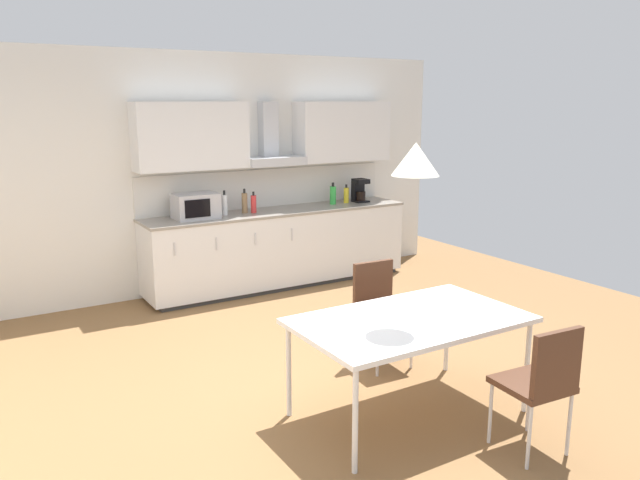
# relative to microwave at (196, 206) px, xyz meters

# --- Properties ---
(ground_plane) EXTENTS (8.54, 8.74, 0.02)m
(ground_plane) POSITION_rel_microwave_xyz_m (0.07, -2.59, -1.08)
(ground_plane) COLOR brown
(wall_back) EXTENTS (6.84, 0.10, 2.76)m
(wall_back) POSITION_rel_microwave_xyz_m (0.07, 0.37, 0.31)
(wall_back) COLOR silver
(wall_back) RESTS_ON ground_plane
(kitchen_counter) EXTENTS (3.30, 0.66, 0.93)m
(kitchen_counter) POSITION_rel_microwave_xyz_m (1.04, 0.00, -0.60)
(kitchen_counter) COLOR #333333
(kitchen_counter) RESTS_ON ground_plane
(backsplash_tile) EXTENTS (3.28, 0.02, 0.46)m
(backsplash_tile) POSITION_rel_microwave_xyz_m (1.04, 0.31, 0.09)
(backsplash_tile) COLOR silver
(backsplash_tile) RESTS_ON kitchen_counter
(upper_wall_cabinets) EXTENTS (3.28, 0.40, 0.74)m
(upper_wall_cabinets) POSITION_rel_microwave_xyz_m (1.04, 0.15, 0.75)
(upper_wall_cabinets) COLOR silver
(microwave) EXTENTS (0.48, 0.35, 0.28)m
(microwave) POSITION_rel_microwave_xyz_m (0.00, 0.00, 0.00)
(microwave) COLOR #ADADB2
(microwave) RESTS_ON kitchen_counter
(coffee_maker) EXTENTS (0.18, 0.19, 0.30)m
(coffee_maker) POSITION_rel_microwave_xyz_m (2.23, 0.03, 0.01)
(coffee_maker) COLOR black
(coffee_maker) RESTS_ON kitchen_counter
(bottle_brown) EXTENTS (0.07, 0.07, 0.29)m
(bottle_brown) POSITION_rel_microwave_xyz_m (0.61, 0.03, -0.02)
(bottle_brown) COLOR brown
(bottle_brown) RESTS_ON kitchen_counter
(bottle_white) EXTENTS (0.06, 0.06, 0.28)m
(bottle_white) POSITION_rel_microwave_xyz_m (0.36, 0.03, -0.02)
(bottle_white) COLOR white
(bottle_white) RESTS_ON kitchen_counter
(bottle_yellow) EXTENTS (0.07, 0.07, 0.24)m
(bottle_yellow) POSITION_rel_microwave_xyz_m (2.04, 0.04, -0.04)
(bottle_yellow) COLOR yellow
(bottle_yellow) RESTS_ON kitchen_counter
(bottle_green) EXTENTS (0.08, 0.08, 0.28)m
(bottle_green) POSITION_rel_microwave_xyz_m (1.83, 0.03, -0.02)
(bottle_green) COLOR green
(bottle_green) RESTS_ON kitchen_counter
(bottle_red) EXTENTS (0.07, 0.07, 0.25)m
(bottle_red) POSITION_rel_microwave_xyz_m (0.71, -0.00, -0.03)
(bottle_red) COLOR red
(bottle_red) RESTS_ON kitchen_counter
(dining_table) EXTENTS (1.61, 0.95, 0.73)m
(dining_table) POSITION_rel_microwave_xyz_m (0.32, -3.37, -0.38)
(dining_table) COLOR white
(dining_table) RESTS_ON ground_plane
(chair_far_right) EXTENTS (0.42, 0.42, 0.87)m
(chair_far_right) POSITION_rel_microwave_xyz_m (0.68, -2.51, -0.54)
(chair_far_right) COLOR #4C2D1E
(chair_far_right) RESTS_ON ground_plane
(chair_near_right) EXTENTS (0.43, 0.43, 0.87)m
(chair_near_right) POSITION_rel_microwave_xyz_m (0.67, -4.22, -0.54)
(chair_near_right) COLOR #4C2D1E
(chair_near_right) RESTS_ON ground_plane
(pendant_lamp) EXTENTS (0.32, 0.32, 0.22)m
(pendant_lamp) POSITION_rel_microwave_xyz_m (0.32, -3.37, 0.76)
(pendant_lamp) COLOR silver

